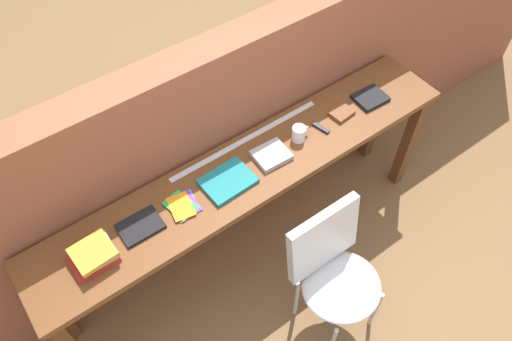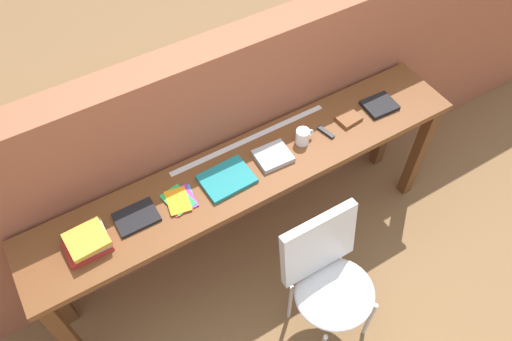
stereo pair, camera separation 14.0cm
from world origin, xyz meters
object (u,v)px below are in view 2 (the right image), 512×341
Objects in this scene: chair_white_moulded at (329,277)px; multitool_folded at (326,132)px; mug at (303,136)px; book_repair_rightmost at (380,105)px; magazine_cycling at (136,217)px; book_open_centre at (227,179)px; leather_journal_brown at (349,119)px; pamphlet_pile_colourful at (180,200)px; book_stack_leftmost at (88,242)px.

multitool_folded is (0.37, 0.60, 0.36)m from chair_white_moulded.
multitool_folded is (0.15, -0.02, -0.04)m from mug.
mug is at bearing -177.81° from book_repair_rightmost.
chair_white_moulded is at bearing -38.88° from magazine_cycling.
magazine_cycling is 0.78× the size of book_open_centre.
mug reaches higher than multitool_folded.
book_open_centre and leather_journal_brown have the same top height.
pamphlet_pile_colourful is at bearing 179.41° from multitool_folded.
book_stack_leftmost reaches higher than chair_white_moulded.
chair_white_moulded is 1.23m from book_stack_leftmost.
multitool_folded is at bearing -2.11° from book_open_centre.
book_repair_rightmost is at bearing -0.14° from magazine_cycling.
book_open_centre is at bearing -2.15° from pamphlet_pile_colourful.
leather_journal_brown is (1.30, -0.01, 0.00)m from magazine_cycling.
book_stack_leftmost is (-1.01, 0.59, 0.40)m from chair_white_moulded.
leather_journal_brown and book_repair_rightmost have the same top height.
magazine_cycling is at bearing -177.60° from book_repair_rightmost.
pamphlet_pile_colourful is 0.70× the size of book_open_centre.
book_open_centre is 1.43× the size of book_repair_rightmost.
book_open_centre is 2.39× the size of mug.
chair_white_moulded is 0.76m from mug.
book_open_centre reaches higher than pamphlet_pile_colourful.
mug is at bearing 173.97° from multitool_folded.
magazine_cycling is 1.88× the size of multitool_folded.
chair_white_moulded is 0.89m from leather_journal_brown.
leather_journal_brown reaches higher than chair_white_moulded.
mug is at bearing 0.98° from book_stack_leftmost.
leather_journal_brown is 0.70× the size of book_repair_rightmost.
magazine_cycling is at bearing 140.58° from chair_white_moulded.
book_open_centre is 0.49m from mug.
book_stack_leftmost is 1.13× the size of pamphlet_pile_colourful.
chair_white_moulded is 0.88m from pamphlet_pile_colourful.
multitool_folded is at bearing 0.22° from book_stack_leftmost.
multitool_folded is at bearing -175.86° from book_repair_rightmost.
magazine_cycling reaches higher than pamphlet_pile_colourful.
mug is (0.49, 0.02, 0.03)m from book_open_centre.
magazine_cycling is (0.25, 0.03, -0.03)m from book_stack_leftmost.
pamphlet_pile_colourful is at bearing 1.75° from book_stack_leftmost.
book_open_centre reaches higher than chair_white_moulded.
magazine_cycling is at bearing 175.98° from pamphlet_pile_colourful.
chair_white_moulded is 3.39× the size of book_open_centre.
book_repair_rightmost is (0.39, 0.01, 0.00)m from multitool_folded.
book_open_centre reaches higher than multitool_folded.
mug is (0.22, 0.61, 0.40)m from chair_white_moulded.
book_repair_rightmost is at bearing 0.41° from book_stack_leftmost.
pamphlet_pile_colourful is 1.07m from leather_journal_brown.
book_stack_leftmost is 0.25m from magazine_cycling.
pamphlet_pile_colourful is 1.68× the size of mug.
book_stack_leftmost is 1.89× the size of mug.
book_repair_rightmost reaches higher than magazine_cycling.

